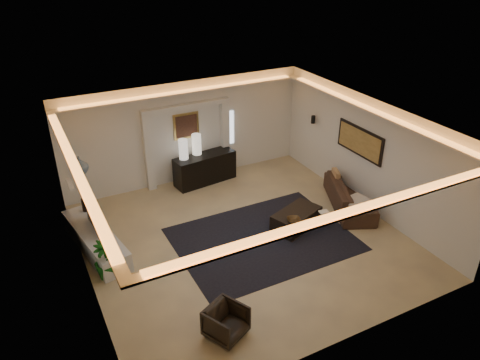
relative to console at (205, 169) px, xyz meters
name	(u,v)px	position (x,y,z in m)	size (l,w,h in m)	color
floor	(244,239)	(-0.35, -3.08, -0.40)	(7.00, 7.00, 0.00)	#D5BC83
ceiling	(245,123)	(-0.35, -3.08, 2.50)	(7.00, 7.00, 0.00)	white
wall_back	(186,132)	(-0.35, 0.42, 1.05)	(7.00, 7.00, 0.00)	silver
wall_front	(346,278)	(-0.35, -6.58, 1.05)	(7.00, 7.00, 0.00)	silver
wall_left	(81,226)	(-3.85, -3.08, 1.05)	(7.00, 7.00, 0.00)	silver
wall_right	(368,155)	(3.15, -3.08, 1.05)	(7.00, 7.00, 0.00)	silver
cove_soffit	(245,136)	(-0.35, -3.08, 2.22)	(7.00, 7.00, 0.04)	silver
daylight_slit	(230,128)	(1.00, 0.40, 0.95)	(0.25, 0.03, 1.00)	white
area_rug	(263,239)	(0.05, -3.28, -0.39)	(4.00, 3.00, 0.01)	black
pilaster_left	(149,153)	(-1.50, 0.32, 0.70)	(0.22, 0.20, 2.20)	silver
pilaster_right	(225,138)	(0.80, 0.32, 0.70)	(0.22, 0.20, 2.20)	silver
alcove_header	(186,106)	(-0.35, 0.32, 1.85)	(2.52, 0.20, 0.12)	silver
painting_frame	(186,126)	(-0.35, 0.39, 1.25)	(0.74, 0.04, 0.74)	tan
painting_canvas	(186,126)	(-0.35, 0.37, 1.25)	(0.62, 0.02, 0.62)	#4C2D1E
art_panel_frame	(360,142)	(3.12, -2.78, 1.30)	(0.04, 1.64, 0.74)	black
art_panel_gold	(359,142)	(3.09, -2.78, 1.30)	(0.02, 1.50, 0.62)	tan
wall_sconce	(313,120)	(3.03, -0.88, 1.28)	(0.12, 0.12, 0.22)	black
wall_niche	(70,185)	(-3.79, -1.68, 1.25)	(0.10, 0.55, 0.04)	silver
console	(205,169)	(0.00, 0.00, 0.00)	(1.78, 0.56, 0.89)	black
lamp_left	(183,151)	(-0.60, 0.04, 0.69)	(0.26, 0.26, 0.57)	beige
lamp_right	(197,146)	(-0.15, 0.17, 0.69)	(0.26, 0.26, 0.59)	beige
media_ledge	(96,240)	(-3.50, -1.84, -0.17)	(0.64, 2.56, 0.48)	silver
tv	(91,219)	(-3.50, -1.76, 0.35)	(0.14, 1.04, 0.60)	black
figurine	(84,205)	(-3.50, -0.87, 0.24)	(0.12, 0.12, 0.33)	black
ginger_jar	(79,165)	(-3.50, -1.30, 1.47)	(0.39, 0.39, 0.40)	slate
plant	(105,260)	(-3.50, -2.94, 0.03)	(0.48, 0.48, 0.85)	#125212
sofa	(350,195)	(2.80, -3.01, -0.07)	(0.87, 2.23, 0.65)	#4F331C
throw_blanket	(357,201)	(2.49, -3.60, 0.15)	(0.62, 0.51, 0.07)	silver
throw_pillow	(336,178)	(2.80, -2.38, 0.15)	(0.13, 0.43, 0.43)	#A87F51
coffee_table	(296,220)	(1.03, -3.18, -0.20)	(1.23, 0.67, 0.46)	black
bowl	(294,221)	(0.72, -3.52, 0.05)	(0.32, 0.32, 0.08)	#3D2A15
magazine	(324,213)	(1.58, -3.52, 0.02)	(0.23, 0.16, 0.03)	#FFECCB
armchair	(226,322)	(-2.00, -5.52, -0.10)	(0.64, 0.66, 0.60)	#362A1B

